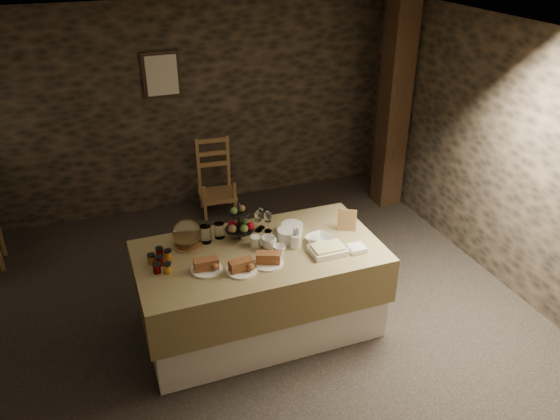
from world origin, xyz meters
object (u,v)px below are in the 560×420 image
object	(u,v)px
chair	(215,180)
fruit_stand	(240,225)
timber_column	(394,108)
buffet_table	(260,284)

from	to	relation	value
chair	fruit_stand	distance (m)	2.26
chair	timber_column	size ratio (longest dim) A/B	0.29
buffet_table	fruit_stand	distance (m)	0.56
buffet_table	timber_column	size ratio (longest dim) A/B	0.82
timber_column	fruit_stand	xyz separation A→B (m)	(-2.50, -1.61, -0.32)
timber_column	buffet_table	bearing A→B (deg)	-142.28
timber_column	fruit_stand	size ratio (longest dim) A/B	7.06
buffet_table	chair	world-z (taller)	chair
buffet_table	timber_column	bearing A→B (deg)	37.72
chair	timber_column	world-z (taller)	timber_column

